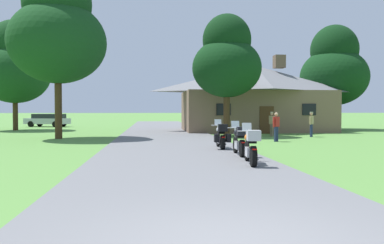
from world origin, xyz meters
TOP-DOWN VIEW (x-y plane):
  - ground_plane at (0.00, 20.00)m, footprint 500.00×500.00m
  - asphalt_driveway at (0.00, 18.00)m, footprint 6.40×80.00m
  - motorcycle_orange_nearest_to_camera at (2.15, 7.50)m, footprint 0.70×2.08m
  - motorcycle_black_second_in_row at (2.35, 10.02)m, footprint 0.66×2.08m
  - motorcycle_silver_farthest_in_row at (2.12, 12.78)m, footprint 0.73×2.08m
  - stone_lodge at (7.78, 28.45)m, footprint 12.73×7.74m
  - bystander_tan_shirt_near_lodge at (7.21, 21.69)m, footprint 0.32×0.53m
  - bystander_tan_shirt_beside_signpost at (9.67, 20.79)m, footprint 0.39×0.46m
  - bystander_red_shirt_by_tree at (6.06, 17.09)m, footprint 0.45×0.40m
  - tree_left_far at (-13.09, 31.85)m, footprint 6.14×6.14m
  - tree_left_near at (-6.82, 20.69)m, footprint 6.01×6.01m
  - tree_by_lodge_front at (4.17, 22.23)m, footprint 4.78×4.78m
  - tree_right_of_lodge at (15.89, 30.59)m, footprint 6.21×6.21m
  - parked_silver_suv_far_left at (-12.23, 39.52)m, footprint 4.93×3.08m

SIDE VIEW (x-z plane):
  - ground_plane at x=0.00m, z-range 0.00..0.00m
  - asphalt_driveway at x=0.00m, z-range 0.00..0.06m
  - motorcycle_silver_farthest_in_row at x=2.12m, z-range -0.04..1.26m
  - motorcycle_orange_nearest_to_camera at x=2.15m, z-range -0.03..1.27m
  - motorcycle_black_second_in_row at x=2.35m, z-range -0.03..1.27m
  - parked_silver_suv_far_left at x=-12.23m, z-range 0.08..1.48m
  - bystander_red_shirt_by_tree at x=6.06m, z-range 0.10..1.76m
  - bystander_tan_shirt_near_lodge at x=7.21m, z-range 0.11..1.79m
  - bystander_tan_shirt_beside_signpost at x=9.67m, z-range 0.11..1.79m
  - stone_lodge at x=7.78m, z-range -0.37..6.16m
  - tree_by_lodge_front at x=4.17m, z-range 1.06..9.48m
  - tree_right_of_lodge at x=15.89m, z-range 0.78..10.49m
  - tree_left_far at x=-13.09m, z-range 0.87..10.66m
  - tree_left_near at x=-6.82m, z-range 1.39..12.07m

